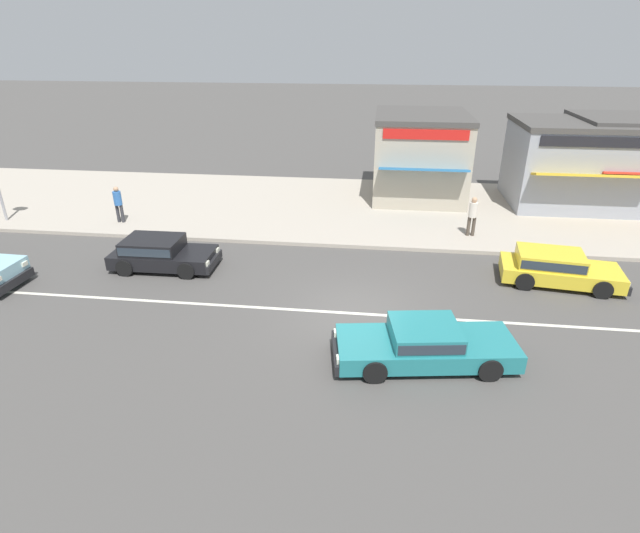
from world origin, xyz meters
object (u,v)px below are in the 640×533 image
hatchback_yellow_0 (556,267)px  shopfront_far_kios (573,163)px  sedan_teal_2 (424,343)px  pedestrian_mid_kerb (473,213)px  pedestrian_near_clock (118,202)px  shopfront_corner_warung (419,155)px  hatchback_black_1 (160,252)px

hatchback_yellow_0 → shopfront_far_kios: size_ratio=0.71×
sedan_teal_2 → pedestrian_mid_kerb: (2.47, 8.93, 0.57)m
sedan_teal_2 → shopfront_far_kios: size_ratio=0.85×
pedestrian_near_clock → shopfront_corner_warung: size_ratio=0.25×
hatchback_yellow_0 → pedestrian_near_clock: (-17.32, 3.62, 0.49)m
pedestrian_mid_kerb → shopfront_far_kios: bearing=43.9°
pedestrian_near_clock → shopfront_far_kios: size_ratio=0.28×
hatchback_black_1 → shopfront_corner_warung: shopfront_corner_warung is taller
hatchback_black_1 → shopfront_corner_warung: bearing=46.2°
pedestrian_near_clock → hatchback_black_1: bearing=-48.4°
hatchback_black_1 → shopfront_far_kios: bearing=29.0°
shopfront_corner_warung → shopfront_far_kios: shopfront_corner_warung is taller
pedestrian_near_clock → pedestrian_mid_kerb: bearing=0.7°
hatchback_yellow_0 → shopfront_far_kios: 9.55m
pedestrian_near_clock → shopfront_corner_warung: (13.19, 5.97, 1.11)m
shopfront_corner_warung → shopfront_far_kios: 7.23m
pedestrian_mid_kerb → hatchback_black_1: bearing=-159.8°
shopfront_far_kios → sedan_teal_2: bearing=-119.0°
hatchback_yellow_0 → shopfront_corner_warung: bearing=113.3°
pedestrian_near_clock → shopfront_corner_warung: shopfront_corner_warung is taller
hatchback_yellow_0 → pedestrian_mid_kerb: 4.45m
hatchback_yellow_0 → sedan_teal_2: 6.95m
pedestrian_near_clock → sedan_teal_2: bearing=-34.7°
hatchback_black_1 → pedestrian_mid_kerb: bearing=20.2°
hatchback_black_1 → shopfront_corner_warung: 13.97m
hatchback_yellow_0 → hatchback_black_1: (-13.74, -0.42, -0.00)m
sedan_teal_2 → pedestrian_mid_kerb: bearing=74.5°
sedan_teal_2 → shopfront_far_kios: (7.77, 14.03, 1.59)m
hatchback_black_1 → pedestrian_near_clock: size_ratio=2.31×
hatchback_black_1 → pedestrian_near_clock: pedestrian_near_clock is taller
hatchback_black_1 → pedestrian_near_clock: 5.42m
pedestrian_mid_kerb → shopfront_corner_warung: (-1.90, 5.78, 1.09)m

